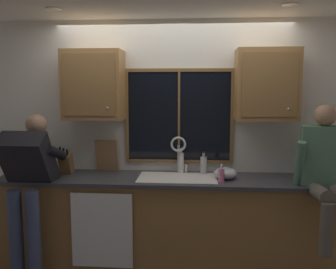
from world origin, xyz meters
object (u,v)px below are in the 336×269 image
Objects in this scene: person_standing at (29,178)px; cutting_board at (107,156)px; person_sitting_on_counter at (326,168)px; bottle_tall_clear at (181,162)px; bottle_green_glass at (204,165)px; knife_block at (66,164)px; soap_dispenser at (221,175)px; mixing_bowl at (225,173)px.

cutting_board is (0.64, 0.53, 0.13)m from person_standing.
person_sitting_on_counter is 1.43m from bottle_tall_clear.
person_standing is 1.76m from bottle_green_glass.
bottle_tall_clear is (0.81, -0.01, -0.06)m from cutting_board.
knife_block is 1.79× the size of soap_dispenser.
bottle_green_glass is (1.69, 0.50, 0.05)m from person_standing.
person_sitting_on_counter is 3.52× the size of cutting_board.
person_standing is 1.24× the size of person_sitting_on_counter.
cutting_board is 1.27m from soap_dispenser.
person_standing reaches higher than cutting_board.
knife_block is 1.68m from mixing_bowl.
bottle_green_glass is at bearing 157.65° from person_sitting_on_counter.
person_standing is 1.54m from bottle_tall_clear.
cutting_board is 1.53× the size of mixing_bowl.
person_standing reaches higher than knife_block.
cutting_board is 0.81m from bottle_tall_clear.
bottle_tall_clear is (-1.35, 0.47, -0.06)m from person_sitting_on_counter.
person_sitting_on_counter reaches higher than bottle_tall_clear.
mixing_bowl is 1.30× the size of soap_dispenser.
person_sitting_on_counter reaches higher than person_standing.
person_standing is 0.46m from knife_block.
cutting_board is (0.41, 0.13, 0.07)m from knife_block.
soap_dispenser is at bearing 172.06° from person_sitting_on_counter.
knife_block is 1.34× the size of bottle_green_glass.
person_standing is 6.70× the size of mixing_bowl.
bottle_green_glass is 0.83× the size of bottle_tall_clear.
cutting_board is at bearing 39.88° from person_standing.
person_standing is at bearing -119.28° from knife_block.
bottle_tall_clear reaches higher than bottle_green_glass.
knife_block is at bearing -174.32° from bottle_tall_clear.
person_standing is at bearing -179.01° from person_sitting_on_counter.
bottle_green_glass reaches higher than soap_dispenser.
cutting_board is 1.29m from mixing_bowl.
cutting_board reaches higher than knife_block.
person_standing reaches higher than soap_dispenser.
bottle_green_glass is at bearing 4.05° from knife_block.
cutting_board is at bearing 167.39° from person_sitting_on_counter.
person_sitting_on_counter is at bearing -19.36° from bottle_tall_clear.
bottle_green_glass is at bearing -4.31° from bottle_tall_clear.
cutting_board is at bearing 178.51° from bottle_green_glass.
person_standing is at bearing -140.12° from cutting_board.
bottle_tall_clear is at bearing 19.84° from person_standing.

